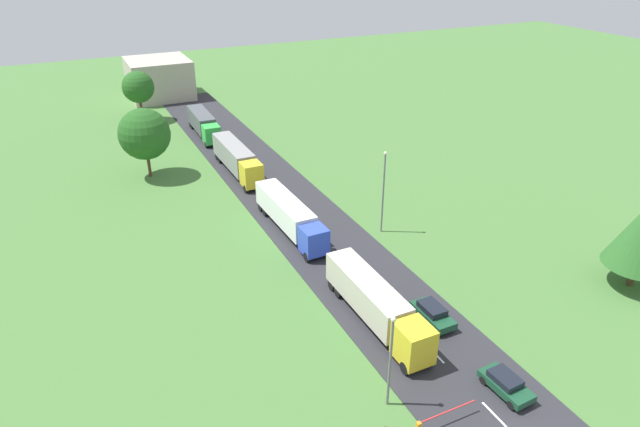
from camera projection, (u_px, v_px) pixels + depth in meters
name	position (u px, v px, depth m)	size (l,w,h in m)	color
road	(350.00, 267.00, 54.23)	(10.00, 140.00, 0.06)	#2B2B30
lane_marking_centre	(364.00, 280.00, 52.03)	(0.16, 123.06, 0.01)	white
truck_lead	(376.00, 303.00, 45.53)	(2.55, 13.48, 3.46)	yellow
truck_second	(290.00, 215.00, 59.73)	(2.78, 13.99, 3.41)	blue
truck_third	(237.00, 158.00, 74.11)	(2.59, 14.00, 3.72)	yellow
truck_fourth	(203.00, 123.00, 87.91)	(2.77, 12.43, 3.47)	green
car_lead	(506.00, 384.00, 39.20)	(2.01, 4.01, 1.35)	#19472D
car_second	(433.00, 313.00, 46.30)	(1.87, 4.23, 1.48)	#19472D
barrier_gate	(429.00, 422.00, 36.22)	(4.64, 0.28, 1.05)	orange
lamppost_lead	(391.00, 357.00, 36.65)	(0.36, 0.36, 7.48)	slate
lamppost_second	(383.00, 189.00, 58.32)	(0.36, 0.36, 9.26)	slate
tree_oak	(144.00, 134.00, 71.54)	(6.65, 6.65, 9.23)	#513823
tree_birch	(138.00, 87.00, 93.07)	(5.29, 5.29, 8.53)	#513823
distant_building	(159.00, 78.00, 107.65)	(11.40, 11.75, 7.37)	#B2A899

